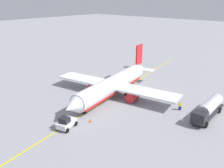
{
  "coord_description": "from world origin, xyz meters",
  "views": [
    {
      "loc": [
        38.01,
        32.74,
        21.33
      ],
      "look_at": [
        0.0,
        0.0,
        3.0
      ],
      "focal_mm": 38.34,
      "sensor_mm": 36.0,
      "label": 1
    }
  ],
  "objects_px": {
    "pushback_tug": "(66,123)",
    "refueling_worker": "(180,106)",
    "fuel_tanker": "(208,108)",
    "airplane": "(113,85)",
    "safety_cone_nose": "(90,120)"
  },
  "relations": [
    {
      "from": "pushback_tug",
      "to": "refueling_worker",
      "type": "distance_m",
      "value": 22.59
    },
    {
      "from": "fuel_tanker",
      "to": "pushback_tug",
      "type": "distance_m",
      "value": 26.25
    },
    {
      "from": "refueling_worker",
      "to": "airplane",
      "type": "bearing_deg",
      "value": -78.19
    },
    {
      "from": "airplane",
      "to": "refueling_worker",
      "type": "height_order",
      "value": "airplane"
    },
    {
      "from": "fuel_tanker",
      "to": "refueling_worker",
      "type": "bearing_deg",
      "value": -82.21
    },
    {
      "from": "safety_cone_nose",
      "to": "airplane",
      "type": "bearing_deg",
      "value": -158.06
    },
    {
      "from": "airplane",
      "to": "fuel_tanker",
      "type": "bearing_deg",
      "value": 100.78
    },
    {
      "from": "fuel_tanker",
      "to": "safety_cone_nose",
      "type": "height_order",
      "value": "fuel_tanker"
    },
    {
      "from": "pushback_tug",
      "to": "refueling_worker",
      "type": "relative_size",
      "value": 2.34
    },
    {
      "from": "fuel_tanker",
      "to": "refueling_worker",
      "type": "relative_size",
      "value": 6.64
    },
    {
      "from": "airplane",
      "to": "safety_cone_nose",
      "type": "relative_size",
      "value": 51.95
    },
    {
      "from": "airplane",
      "to": "fuel_tanker",
      "type": "relative_size",
      "value": 2.8
    },
    {
      "from": "fuel_tanker",
      "to": "safety_cone_nose",
      "type": "xyz_separation_m",
      "value": [
        15.84,
        -15.31,
        -1.43
      ]
    },
    {
      "from": "airplane",
      "to": "refueling_worker",
      "type": "relative_size",
      "value": 18.62
    },
    {
      "from": "pushback_tug",
      "to": "airplane",
      "type": "bearing_deg",
      "value": -168.78
    }
  ]
}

